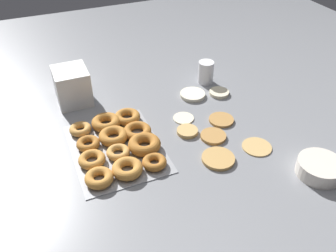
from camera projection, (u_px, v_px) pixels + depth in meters
The scene contains 13 objects.
ground_plane at pixel (187, 129), 1.38m from camera, with size 3.00×3.00×0.00m, color gray.
pancake_0 at pixel (221, 120), 1.42m from camera, with size 0.10×0.10×0.01m, color #B27F42.
pancake_1 at pixel (219, 93), 1.57m from camera, with size 0.09×0.09×0.01m, color beige.
pancake_2 at pixel (193, 95), 1.56m from camera, with size 0.11×0.11×0.02m, color silver.
pancake_3 at pixel (183, 118), 1.43m from camera, with size 0.08×0.08×0.01m, color beige.
pancake_4 at pixel (218, 159), 1.23m from camera, with size 0.12×0.12×0.01m, color tan.
pancake_5 at pixel (213, 136), 1.33m from camera, with size 0.10×0.10×0.01m, color #B27F42.
pancake_6 at pixel (257, 146), 1.29m from camera, with size 0.11×0.11×0.01m, color tan.
pancake_7 at pixel (187, 131), 1.35m from camera, with size 0.08×0.08×0.02m, color tan.
donut_tray at pixel (118, 143), 1.28m from camera, with size 0.40×0.31×0.04m.
batter_bowl at pixel (320, 168), 1.17m from camera, with size 0.15×0.15×0.05m.
container_stack at pixel (72, 86), 1.49m from camera, with size 0.15×0.14×0.15m.
paper_cup at pixel (206, 72), 1.63m from camera, with size 0.07×0.07×0.10m.
Camera 1 is at (0.97, -0.49, 0.84)m, focal length 38.00 mm.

